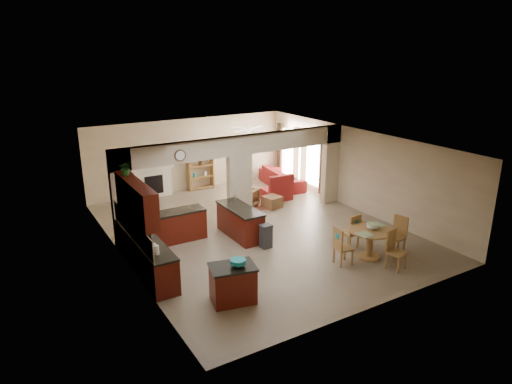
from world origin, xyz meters
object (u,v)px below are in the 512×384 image
sofa (282,178)px  armchair (247,198)px  kitchen_island (233,283)px  dining_table (370,239)px

sofa → armchair: sofa is taller
kitchen_island → sofa: size_ratio=0.46×
kitchen_island → armchair: bearing=70.0°
dining_table → sofa: size_ratio=0.48×
sofa → kitchen_island: bearing=146.8°
dining_table → sofa: dining_table is taller
armchair → dining_table: bearing=68.5°
kitchen_island → armchair: (3.37, 5.29, -0.11)m
dining_table → armchair: dining_table is taller
kitchen_island → sofa: kitchen_island is taller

